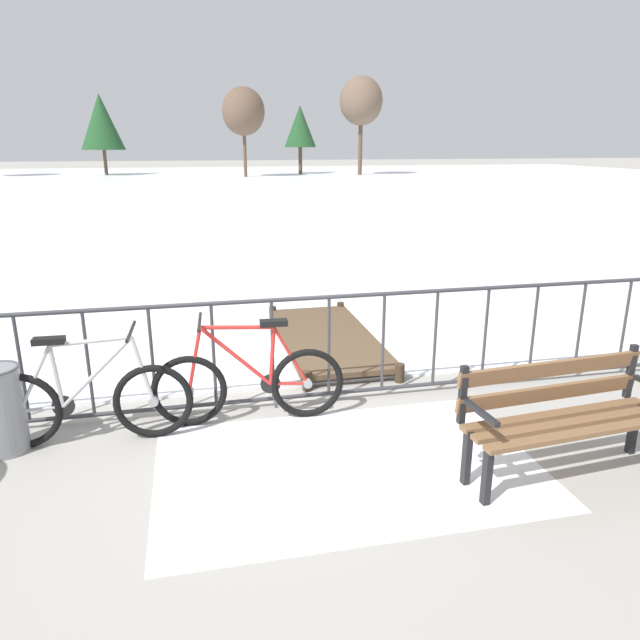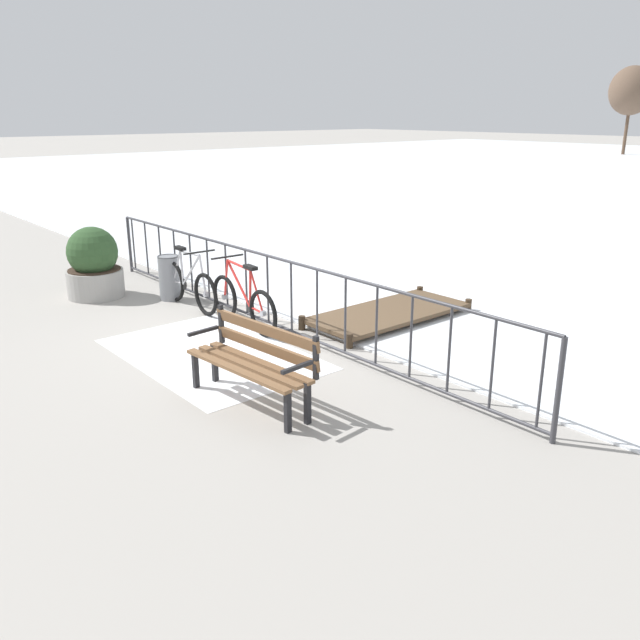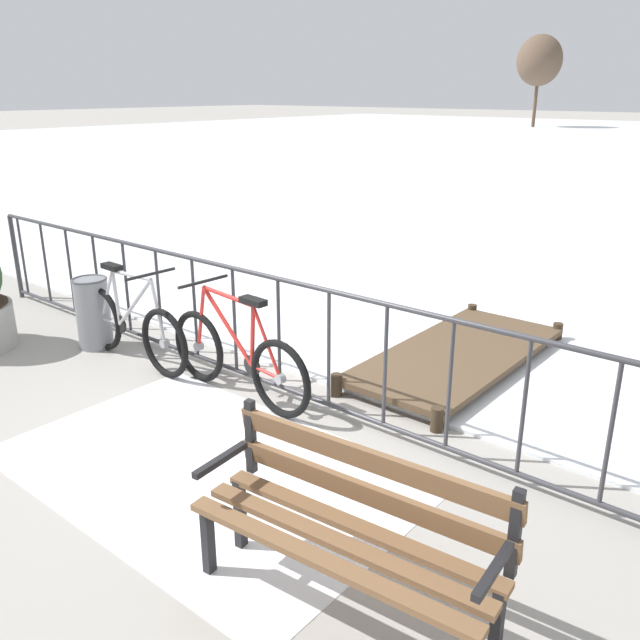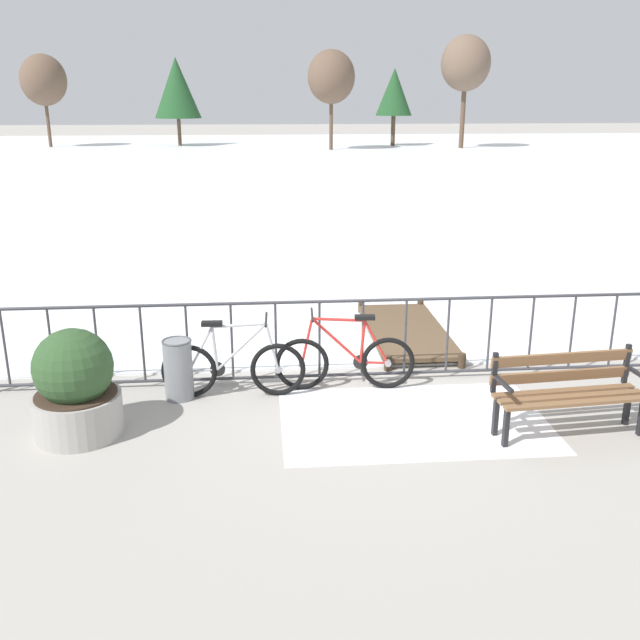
{
  "view_description": "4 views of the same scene",
  "coord_description": "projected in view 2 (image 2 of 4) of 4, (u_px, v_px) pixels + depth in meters",
  "views": [
    {
      "loc": [
        -0.67,
        -5.08,
        2.42
      ],
      "look_at": [
        0.5,
        0.19,
        0.77
      ],
      "focal_mm": 32.73,
      "sensor_mm": 36.0,
      "label": 1
    },
    {
      "loc": [
        7.25,
        -5.19,
        2.96
      ],
      "look_at": [
        1.47,
        -0.29,
        0.53
      ],
      "focal_mm": 36.57,
      "sensor_mm": 36.0,
      "label": 2
    },
    {
      "loc": [
        3.58,
        -3.8,
        2.52
      ],
      "look_at": [
        0.24,
        0.26,
        0.67
      ],
      "focal_mm": 37.0,
      "sensor_mm": 36.0,
      "label": 3
    },
    {
      "loc": [
        -1.23,
        -8.22,
        3.46
      ],
      "look_at": [
        -0.53,
        -0.01,
        0.82
      ],
      "focal_mm": 39.62,
      "sensor_mm": 36.0,
      "label": 4
    }
  ],
  "objects": [
    {
      "name": "ground_plane",
      "position": [
        269.0,
        327.0,
        9.36
      ],
      "size": [
        160.0,
        160.0,
        0.0
      ],
      "primitive_type": "plane",
      "color": "#9E9991"
    },
    {
      "name": "snow_patch",
      "position": [
        212.0,
        354.0,
        8.32
      ],
      "size": [
        2.94,
        1.88,
        0.01
      ],
      "primitive_type": "cube",
      "color": "white",
      "rests_on": "ground"
    },
    {
      "name": "railing_fence",
      "position": [
        268.0,
        290.0,
        9.19
      ],
      "size": [
        9.06,
        0.06,
        1.07
      ],
      "color": "#38383D",
      "rests_on": "ground"
    },
    {
      "name": "bicycle_near_railing",
      "position": [
        189.0,
        285.0,
        10.18
      ],
      "size": [
        1.71,
        0.52,
        0.97
      ],
      "color": "black",
      "rests_on": "ground"
    },
    {
      "name": "bicycle_second",
      "position": [
        243.0,
        302.0,
        9.27
      ],
      "size": [
        1.71,
        0.52,
        0.97
      ],
      "color": "black",
      "rests_on": "ground"
    },
    {
      "name": "park_bench",
      "position": [
        255.0,
        357.0,
        6.81
      ],
      "size": [
        1.63,
        0.61,
        0.89
      ],
      "color": "brown",
      "rests_on": "ground"
    },
    {
      "name": "planter_with_shrub",
      "position": [
        94.0,
        265.0,
        10.77
      ],
      "size": [
        0.92,
        0.92,
        1.17
      ],
      "color": "#9E9B96",
      "rests_on": "ground"
    },
    {
      "name": "trash_bin",
      "position": [
        169.0,
        277.0,
        10.65
      ],
      "size": [
        0.35,
        0.35,
        0.73
      ],
      "color": "gray",
      "rests_on": "ground"
    },
    {
      "name": "wooden_dock",
      "position": [
        389.0,
        313.0,
        9.64
      ],
      "size": [
        1.1,
        2.61,
        0.2
      ],
      "color": "brown",
      "rests_on": "ground"
    },
    {
      "name": "tree_centre",
      "position": [
        632.0,
        91.0,
        45.41
      ],
      "size": [
        3.01,
        3.01,
        6.01
      ],
      "color": "brown",
      "rests_on": "ground"
    }
  ]
}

